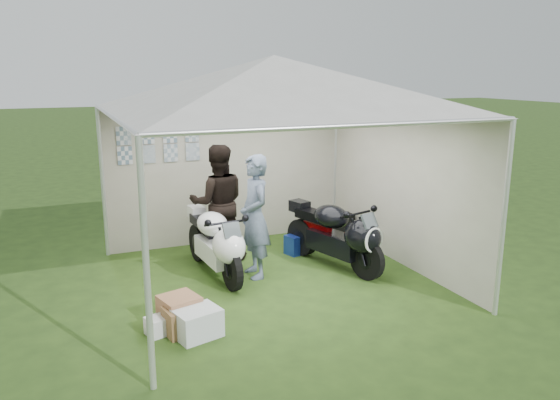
# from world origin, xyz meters

# --- Properties ---
(ground) EXTENTS (80.00, 80.00, 0.00)m
(ground) POSITION_xyz_m (0.00, 0.00, 0.00)
(ground) COLOR #263E16
(ground) RESTS_ON ground
(canopy_tent) EXTENTS (5.66, 5.66, 3.00)m
(canopy_tent) POSITION_xyz_m (-0.00, 0.03, 2.58)
(canopy_tent) COLOR silver
(canopy_tent) RESTS_ON ground
(motorcycle_white) EXTENTS (0.51, 1.86, 0.92)m
(motorcycle_white) POSITION_xyz_m (-0.68, 0.45, 0.51)
(motorcycle_white) COLOR black
(motorcycle_white) RESTS_ON ground
(motorcycle_black) EXTENTS (0.79, 1.87, 0.94)m
(motorcycle_black) POSITION_xyz_m (1.03, 0.09, 0.53)
(motorcycle_black) COLOR black
(motorcycle_black) RESTS_ON ground
(paddock_stand) EXTENTS (0.46, 0.35, 0.30)m
(paddock_stand) POSITION_xyz_m (0.79, 0.93, 0.15)
(paddock_stand) COLOR blue
(paddock_stand) RESTS_ON ground
(person_dark_jacket) EXTENTS (0.97, 0.82, 1.76)m
(person_dark_jacket) POSITION_xyz_m (-0.44, 1.16, 0.88)
(person_dark_jacket) COLOR black
(person_dark_jacket) RESTS_ON ground
(person_blue_jacket) EXTENTS (0.42, 0.63, 1.72)m
(person_blue_jacket) POSITION_xyz_m (-0.18, 0.27, 0.86)
(person_blue_jacket) COLOR slate
(person_blue_jacket) RESTS_ON ground
(equipment_box) EXTENTS (0.48, 0.39, 0.45)m
(equipment_box) POSITION_xyz_m (1.70, 1.32, 0.23)
(equipment_box) COLOR black
(equipment_box) RESTS_ON ground
(crate_0) EXTENTS (0.55, 0.47, 0.31)m
(crate_0) POSITION_xyz_m (-1.38, -1.18, 0.16)
(crate_0) COLOR silver
(crate_0) RESTS_ON ground
(crate_1) EXTENTS (0.49, 0.49, 0.35)m
(crate_1) POSITION_xyz_m (-1.50, -0.86, 0.18)
(crate_1) COLOR #936446
(crate_1) RESTS_ON ground
(crate_2) EXTENTS (0.32, 0.29, 0.20)m
(crate_2) POSITION_xyz_m (-1.75, -0.97, 0.10)
(crate_2) COLOR silver
(crate_2) RESTS_ON ground
(crate_3) EXTENTS (0.49, 0.39, 0.30)m
(crate_3) POSITION_xyz_m (-1.48, -1.04, 0.15)
(crate_3) COLOR brown
(crate_3) RESTS_ON ground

